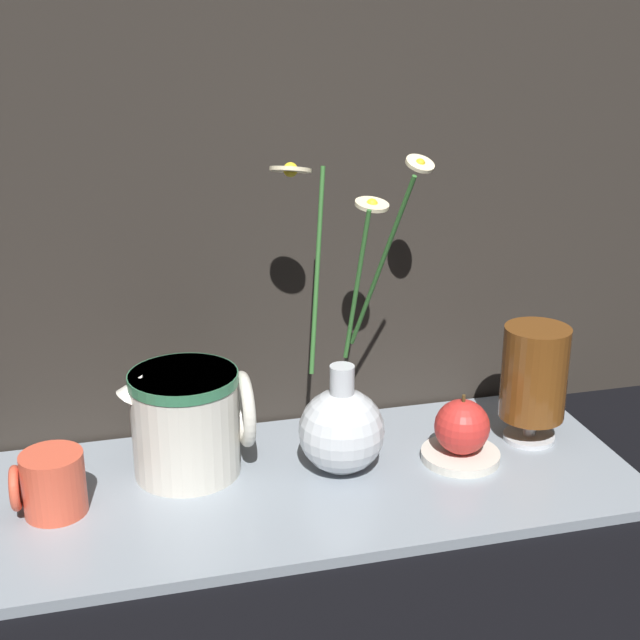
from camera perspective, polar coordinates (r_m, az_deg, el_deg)
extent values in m
plane|color=black|center=(1.02, -0.67, -10.71)|extent=(6.00, 6.00, 0.00)
cube|color=gray|center=(1.01, -0.67, -10.42)|extent=(0.73, 0.30, 0.01)
sphere|color=silver|center=(1.00, 1.39, -7.11)|extent=(0.10, 0.10, 0.10)
cylinder|color=silver|center=(0.98, 1.42, -4.10)|extent=(0.03, 0.03, 0.04)
cylinder|color=#336B2D|center=(0.94, -0.18, 3.16)|extent=(0.03, 0.06, 0.21)
cylinder|color=beige|center=(0.92, -1.90, 9.59)|extent=(0.06, 0.06, 0.01)
sphere|color=yellow|center=(0.92, -1.90, 9.59)|extent=(0.02, 0.02, 0.02)
cylinder|color=#336B2D|center=(0.95, 2.37, 2.13)|extent=(0.02, 0.04, 0.18)
cylinder|color=beige|center=(0.94, 3.34, 7.39)|extent=(0.05, 0.05, 0.01)
sphere|color=yellow|center=(0.94, 3.34, 7.39)|extent=(0.01, 0.01, 0.01)
cylinder|color=#336B2D|center=(0.96, 3.91, 3.48)|extent=(0.04, 0.10, 0.21)
cylinder|color=beige|center=(0.97, 6.42, 9.92)|extent=(0.04, 0.04, 0.02)
sphere|color=yellow|center=(0.97, 6.42, 9.92)|extent=(0.01, 0.01, 0.01)
cylinder|color=#DB5138|center=(0.97, -16.68, -10.12)|extent=(0.07, 0.07, 0.07)
torus|color=#DB5138|center=(0.97, -18.92, -10.28)|extent=(0.01, 0.05, 0.05)
cylinder|color=beige|center=(1.01, -8.60, -6.55)|extent=(0.12, 0.12, 0.12)
cylinder|color=#33724C|center=(0.98, -8.76, -3.72)|extent=(0.12, 0.12, 0.01)
torus|color=beige|center=(1.01, -4.87, -5.69)|extent=(0.01, 0.09, 0.09)
cone|color=beige|center=(0.98, -11.68, -4.19)|extent=(0.04, 0.03, 0.04)
cylinder|color=silver|center=(1.12, 13.21, -7.28)|extent=(0.06, 0.06, 0.01)
cylinder|color=silver|center=(1.11, 13.28, -6.56)|extent=(0.02, 0.02, 0.03)
cylinder|color=brown|center=(1.09, 13.56, -3.28)|extent=(0.08, 0.08, 0.11)
cylinder|color=silver|center=(1.06, 8.88, -8.46)|extent=(0.09, 0.09, 0.01)
sphere|color=red|center=(1.04, 8.99, -6.67)|extent=(0.06, 0.06, 0.06)
cylinder|color=#4C3819|center=(1.03, 9.10, -4.87)|extent=(0.00, 0.00, 0.01)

